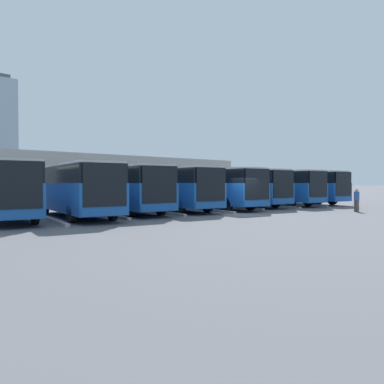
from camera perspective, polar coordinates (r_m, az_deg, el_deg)
The scene contains 18 objects.
ground_plane at distance 26.30m, azimuth 7.66°, elevation -3.31°, with size 600.00×600.00×0.00m, color #5B5B60.
bus_0 at distance 40.23m, azimuth 15.91°, elevation 0.89°, with size 3.89×10.87×3.29m.
curb_divider_0 at distance 37.76m, azimuth 16.18°, elevation -1.81°, with size 0.24×6.26×0.15m, color #9E9E99.
bus_1 at distance 37.08m, azimuth 12.29°, elevation 0.87°, with size 3.89×10.87×3.29m.
curb_divider_1 at distance 34.60m, azimuth 12.32°, elevation -2.07°, with size 0.24×6.26×0.15m, color #9E9E99.
bus_2 at distance 34.46m, azimuth 7.36°, elevation 0.86°, with size 3.89×10.87×3.29m.
curb_divider_2 at distance 32.00m, azimuth 7.01°, elevation -2.33°, with size 0.24×6.26×0.15m, color #9E9E99.
bus_3 at distance 31.14m, azimuth 3.31°, elevation 0.81°, with size 3.89×10.87×3.29m.
curb_divider_3 at distance 28.71m, azimuth 2.58°, elevation -2.75°, with size 0.24×6.26×0.15m, color #9E9E99.
bus_4 at distance 29.02m, azimuth -3.20°, elevation 0.77°, with size 3.89×10.87×3.29m.
curb_divider_4 at distance 26.66m, azimuth -4.60°, elevation -3.07°, with size 0.24×6.26×0.15m, color #9E9E99.
bus_5 at distance 26.97m, azimuth -10.21°, elevation 0.70°, with size 3.89×10.87×3.29m.
curb_divider_5 at distance 24.72m, azimuth -12.39°, elevation -3.45°, with size 0.24×6.26×0.15m, color #9E9E99.
bus_6 at distance 24.40m, azimuth -17.30°, elevation 0.59°, with size 3.89×10.87×3.29m.
curb_divider_6 at distance 22.31m, azimuth -20.43°, elevation -4.03°, with size 0.24×6.26×0.15m, color #9E9E99.
bus_7 at distance 24.00m, azimuth -26.92°, elevation 0.49°, with size 3.89×10.87×3.29m.
pedestrian at distance 30.45m, azimuth 23.79°, elevation -1.01°, with size 0.46×0.46×1.74m.
station_building at distance 46.13m, azimuth -15.19°, elevation 2.04°, with size 39.39×11.02×5.34m.
Camera 1 is at (19.39, 17.63, 2.15)m, focal length 35.00 mm.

